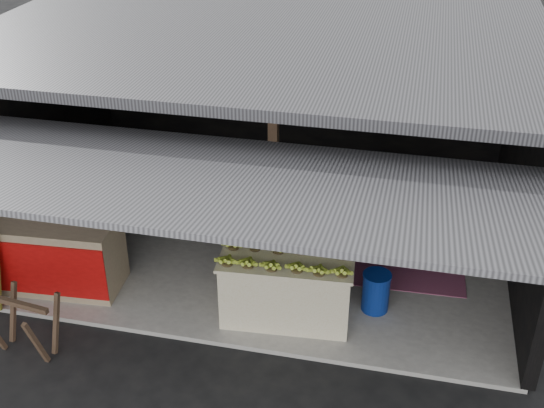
% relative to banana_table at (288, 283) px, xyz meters
% --- Properties ---
extents(ground, '(80.00, 80.00, 0.00)m').
position_rel_banana_table_xyz_m(ground, '(-0.74, -0.73, -0.49)').
color(ground, black).
rests_on(ground, ground).
extents(concrete_slab, '(7.00, 5.00, 0.06)m').
position_rel_banana_table_xyz_m(concrete_slab, '(-0.74, 1.77, -0.46)').
color(concrete_slab, gray).
rests_on(concrete_slab, ground).
extents(shophouse, '(7.40, 7.29, 3.02)m').
position_rel_banana_table_xyz_m(shophouse, '(-0.74, 2.09, 1.61)').
color(shophouse, black).
rests_on(shophouse, ground).
extents(banana_table, '(1.63, 1.07, 0.86)m').
position_rel_banana_table_xyz_m(banana_table, '(0.00, 0.00, 0.00)').
color(banana_table, white).
rests_on(banana_table, concrete_slab).
extents(banana_pile, '(1.50, 0.97, 0.17)m').
position_rel_banana_table_xyz_m(banana_pile, '(0.00, -0.00, 0.51)').
color(banana_pile, '#C8D52D').
rests_on(banana_pile, banana_table).
extents(white_crate, '(1.01, 0.70, 1.12)m').
position_rel_banana_table_xyz_m(white_crate, '(0.01, 1.05, 0.12)').
color(white_crate, white).
rests_on(white_crate, concrete_slab).
extents(neighbor_stall, '(1.71, 0.86, 1.72)m').
position_rel_banana_table_xyz_m(neighbor_stall, '(-3.01, -0.08, 0.08)').
color(neighbor_stall, '#998466').
rests_on(neighbor_stall, concrete_slab).
extents(sawhorse, '(0.74, 0.71, 0.72)m').
position_rel_banana_table_xyz_m(sawhorse, '(-2.75, -1.30, -0.04)').
color(sawhorse, '#4A3325').
rests_on(sawhorse, ground).
extents(water_barrel, '(0.33, 0.33, 0.49)m').
position_rel_banana_table_xyz_m(water_barrel, '(1.04, 0.29, -0.19)').
color(water_barrel, navy).
rests_on(water_barrel, concrete_slab).
extents(plastic_chair, '(0.53, 0.53, 0.95)m').
position_rel_banana_table_xyz_m(plastic_chair, '(1.25, 1.58, 0.13)').
color(plastic_chair, '#0A0F37').
rests_on(plastic_chair, concrete_slab).
extents(magenta_rug, '(1.53, 1.05, 0.01)m').
position_rel_banana_table_xyz_m(magenta_rug, '(1.39, 1.23, -0.43)').
color(magenta_rug, '#761A53').
rests_on(magenta_rug, concrete_slab).
extents(picture_frames, '(1.62, 0.04, 0.46)m').
position_rel_banana_table_xyz_m(picture_frames, '(-0.91, 4.17, 1.44)').
color(picture_frames, black).
rests_on(picture_frames, shophouse).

